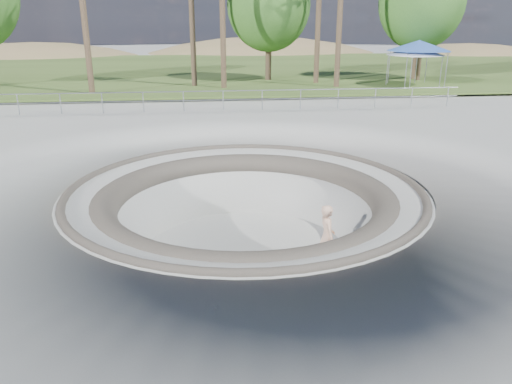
% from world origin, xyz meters
% --- Properties ---
extents(ground, '(180.00, 180.00, 0.00)m').
position_xyz_m(ground, '(0.00, 0.00, 0.00)').
color(ground, '#ABACA6').
rests_on(ground, ground).
extents(skate_bowl, '(14.00, 14.00, 4.10)m').
position_xyz_m(skate_bowl, '(0.00, 0.00, -1.83)').
color(skate_bowl, '#ABACA6').
rests_on(skate_bowl, ground).
extents(grass_strip, '(180.00, 36.00, 0.12)m').
position_xyz_m(grass_strip, '(0.00, 34.00, 0.22)').
color(grass_strip, '#3C5321').
rests_on(grass_strip, ground).
extents(distant_hills, '(103.20, 45.00, 28.60)m').
position_xyz_m(distant_hills, '(3.78, 57.17, -7.02)').
color(distant_hills, olive).
rests_on(distant_hills, ground).
extents(safety_railing, '(25.00, 0.06, 1.03)m').
position_xyz_m(safety_railing, '(0.00, 12.00, 0.69)').
color(safety_railing, '#92969A').
rests_on(safety_railing, ground).
extents(skateboard, '(0.85, 0.42, 0.09)m').
position_xyz_m(skateboard, '(2.05, -1.56, -1.83)').
color(skateboard, olive).
rests_on(skateboard, ground).
extents(skater, '(0.48, 0.69, 1.82)m').
position_xyz_m(skater, '(2.05, -1.56, -0.90)').
color(skater, beige).
rests_on(skater, skateboard).
extents(canopy_white, '(5.03, 5.03, 2.65)m').
position_xyz_m(canopy_white, '(13.26, 19.53, 2.60)').
color(canopy_white, '#92969A').
rests_on(canopy_white, ground).
extents(canopy_blue, '(5.92, 5.92, 2.99)m').
position_xyz_m(canopy_blue, '(13.58, 19.82, 2.90)').
color(canopy_blue, '#92969A').
rests_on(canopy_blue, ground).
extents(bushy_tree_mid, '(6.00, 5.46, 8.66)m').
position_xyz_m(bushy_tree_mid, '(4.01, 24.33, 5.54)').
color(bushy_tree_mid, brown).
rests_on(bushy_tree_mid, ground).
extents(bushy_tree_right, '(6.24, 5.67, 9.00)m').
position_xyz_m(bushy_tree_right, '(15.17, 23.66, 5.76)').
color(bushy_tree_right, brown).
rests_on(bushy_tree_right, ground).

